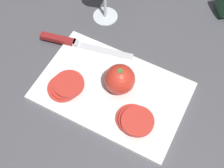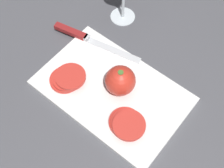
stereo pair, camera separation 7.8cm
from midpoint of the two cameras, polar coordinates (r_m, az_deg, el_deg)
ground_plane at (r=0.82m, az=4.15°, el=-1.49°), size 3.00×3.00×0.00m
cutting_board at (r=0.81m, az=2.74°, el=-1.53°), size 0.38×0.24×0.01m
whole_tomato at (r=0.78m, az=4.18°, el=0.58°), size 0.08×0.08×0.08m
knife at (r=0.90m, az=-3.49°, el=8.71°), size 0.27×0.08×0.01m
tomato_slice_stack_near at (r=0.81m, az=-5.43°, el=0.82°), size 0.09×0.09×0.03m
tomato_slice_stack_far at (r=0.75m, az=5.73°, el=-7.50°), size 0.10×0.09×0.03m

